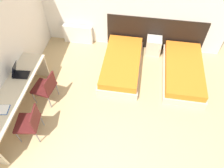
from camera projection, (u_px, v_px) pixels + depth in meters
wall_back at (125, 2)px, 5.48m from camera, size 5.46×0.05×2.70m
headboard_panel at (155, 34)px, 6.03m from camera, size 2.67×0.03×0.99m
bed_near_window at (122, 64)px, 5.72m from camera, size 1.00×1.94×0.38m
bed_near_door at (183, 71)px, 5.56m from camera, size 1.00×1.94×0.38m
nightstand at (153, 46)px, 6.09m from camera, size 0.40×0.36×0.50m
radiator at (78, 34)px, 6.36m from camera, size 0.85×0.12×0.57m
desk at (14, 97)px, 4.54m from camera, size 0.54×2.37×0.74m
chair_near_laptop at (46, 87)px, 4.87m from camera, size 0.51×0.51×0.84m
chair_near_notebook at (30, 122)px, 4.30m from camera, size 0.51×0.51×0.84m
laptop at (19, 73)px, 4.69m from camera, size 0.35×0.26×0.33m
open_notebook at (0, 110)px, 4.16m from camera, size 0.36×0.28×0.02m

